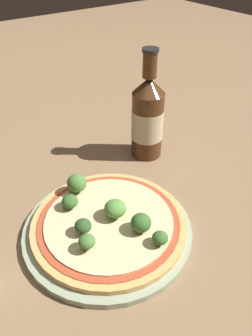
# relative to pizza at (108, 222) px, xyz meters

# --- Properties ---
(ground_plane) EXTENTS (3.00, 3.00, 0.00)m
(ground_plane) POSITION_rel_pizza_xyz_m (-0.02, -0.00, -0.02)
(ground_plane) COLOR #846647
(plate) EXTENTS (0.28, 0.28, 0.01)m
(plate) POSITION_rel_pizza_xyz_m (-0.00, -0.00, -0.01)
(plate) COLOR #93A384
(plate) RESTS_ON ground_plane
(pizza) EXTENTS (0.25, 0.25, 0.01)m
(pizza) POSITION_rel_pizza_xyz_m (0.00, 0.00, 0.00)
(pizza) COLOR tan
(pizza) RESTS_ON plate
(broccoli_floret_0) EXTENTS (0.02, 0.02, 0.03)m
(broccoli_floret_0) POSITION_rel_pizza_xyz_m (-0.06, -0.03, 0.02)
(broccoli_floret_0) COLOR #6B8E51
(broccoli_floret_0) RESTS_ON pizza
(broccoli_floret_1) EXTENTS (0.04, 0.04, 0.03)m
(broccoli_floret_1) POSITION_rel_pizza_xyz_m (0.01, 0.00, 0.03)
(broccoli_floret_1) COLOR #6B8E51
(broccoli_floret_1) RESTS_ON pizza
(broccoli_floret_2) EXTENTS (0.03, 0.03, 0.03)m
(broccoli_floret_2) POSITION_rel_pizza_xyz_m (-0.01, 0.09, 0.03)
(broccoli_floret_2) COLOR #6B8E51
(broccoli_floret_2) RESTS_ON pizza
(broccoli_floret_3) EXTENTS (0.03, 0.03, 0.02)m
(broccoli_floret_3) POSITION_rel_pizza_xyz_m (-0.04, 0.06, 0.02)
(broccoli_floret_3) COLOR #6B8E51
(broccoli_floret_3) RESTS_ON pizza
(broccoli_floret_4) EXTENTS (0.02, 0.02, 0.02)m
(broccoli_floret_4) POSITION_rel_pizza_xyz_m (0.03, -0.09, 0.02)
(broccoli_floret_4) COLOR #6B8E51
(broccoli_floret_4) RESTS_ON pizza
(broccoli_floret_5) EXTENTS (0.03, 0.03, 0.03)m
(broccoli_floret_5) POSITION_rel_pizza_xyz_m (-0.05, -0.00, 0.02)
(broccoli_floret_5) COLOR #6B8E51
(broccoli_floret_5) RESTS_ON pizza
(broccoli_floret_6) EXTENTS (0.03, 0.03, 0.03)m
(broccoli_floret_6) POSITION_rel_pizza_xyz_m (0.03, -0.05, 0.02)
(broccoli_floret_6) COLOR #6B8E51
(broccoli_floret_6) RESTS_ON pizza
(beer_bottle) EXTENTS (0.07, 0.07, 0.23)m
(beer_bottle) POSITION_rel_pizza_xyz_m (0.19, 0.14, 0.07)
(beer_bottle) COLOR #472814
(beer_bottle) RESTS_ON ground_plane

